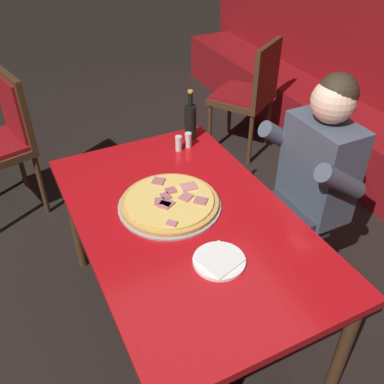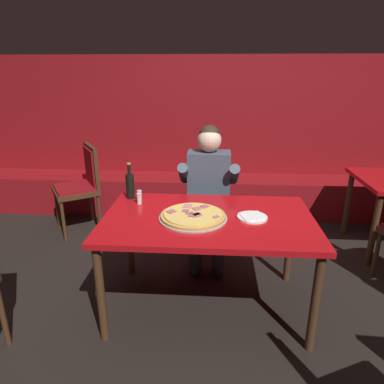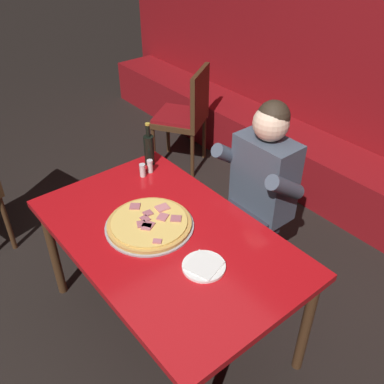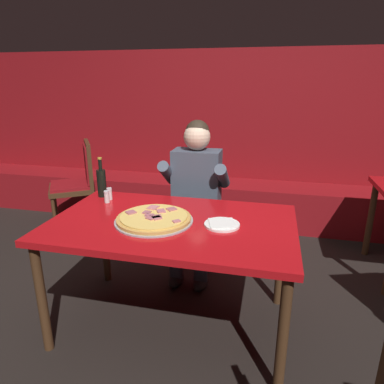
# 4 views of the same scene
# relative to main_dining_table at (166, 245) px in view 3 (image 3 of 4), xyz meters

# --- Properties ---
(ground_plane) EXTENTS (24.00, 24.00, 0.00)m
(ground_plane) POSITION_rel_main_dining_table_xyz_m (0.00, 0.00, -0.67)
(ground_plane) COLOR black
(booth_bench) EXTENTS (6.46, 0.48, 0.46)m
(booth_bench) POSITION_rel_main_dining_table_xyz_m (0.00, 1.86, -0.44)
(booth_bench) COLOR maroon
(booth_bench) RESTS_ON ground_plane
(main_dining_table) EXTENTS (1.48, 0.91, 0.75)m
(main_dining_table) POSITION_rel_main_dining_table_xyz_m (0.00, 0.00, 0.00)
(main_dining_table) COLOR #422816
(main_dining_table) RESTS_ON ground_plane
(pizza) EXTENTS (0.48, 0.48, 0.05)m
(pizza) POSITION_rel_main_dining_table_xyz_m (-0.10, -0.03, 0.09)
(pizza) COLOR #9E9EA3
(pizza) RESTS_ON main_dining_table
(plate_white_paper) EXTENTS (0.21, 0.21, 0.02)m
(plate_white_paper) POSITION_rel_main_dining_table_xyz_m (0.31, 0.00, 0.08)
(plate_white_paper) COLOR white
(plate_white_paper) RESTS_ON main_dining_table
(beer_bottle) EXTENTS (0.07, 0.07, 0.29)m
(beer_bottle) POSITION_rel_main_dining_table_xyz_m (-0.63, 0.34, 0.18)
(beer_bottle) COLOR black
(beer_bottle) RESTS_ON main_dining_table
(shaker_parmesan) EXTENTS (0.04, 0.04, 0.09)m
(shaker_parmesan) POSITION_rel_main_dining_table_xyz_m (-0.54, 0.22, 0.11)
(shaker_parmesan) COLOR silver
(shaker_parmesan) RESTS_ON main_dining_table
(shaker_oregano) EXTENTS (0.04, 0.04, 0.09)m
(shaker_oregano) POSITION_rel_main_dining_table_xyz_m (-0.55, 0.28, 0.11)
(shaker_oregano) COLOR silver
(shaker_oregano) RESTS_ON main_dining_table
(diner_seated_blue_shirt) EXTENTS (0.53, 0.53, 1.27)m
(diner_seated_blue_shirt) POSITION_rel_main_dining_table_xyz_m (-0.01, 0.68, 0.03)
(diner_seated_blue_shirt) COLOR black
(diner_seated_blue_shirt) RESTS_ON ground_plane
(dining_chair_far_left) EXTENTS (0.61, 0.61, 0.96)m
(dining_chair_far_left) POSITION_rel_main_dining_table_xyz_m (-1.41, 1.27, -0.11)
(dining_chair_far_left) COLOR #422816
(dining_chair_far_left) RESTS_ON ground_plane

